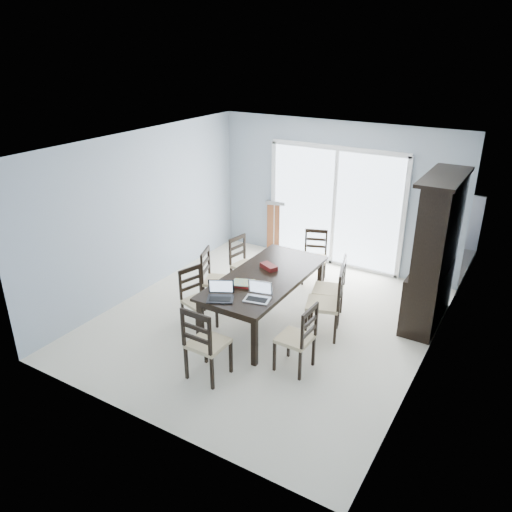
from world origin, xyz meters
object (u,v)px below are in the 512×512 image
at_px(dining_table, 265,281).
at_px(chair_end_near, 203,337).
at_px(cell_phone, 221,303).
at_px(game_box, 269,267).
at_px(chair_end_far, 315,250).
at_px(chair_right_near, 302,332).
at_px(chair_left_near, 195,292).
at_px(china_hutch, 435,254).
at_px(chair_right_far, 335,282).
at_px(laptop_dark, 220,296).
at_px(chair_left_far, 242,257).
at_px(laptop_silver, 257,296).
at_px(chair_right_mid, 331,296).
at_px(chair_left_mid, 212,273).
at_px(hot_tub, 322,217).

height_order(dining_table, chair_end_near, chair_end_near).
xyz_separation_m(cell_phone, game_box, (0.00, 1.23, 0.03)).
xyz_separation_m(chair_end_far, cell_phone, (-0.09, -2.68, 0.21)).
bearing_deg(chair_right_near, chair_left_near, 85.39).
height_order(china_hutch, chair_right_far, china_hutch).
distance_m(chair_right_near, game_box, 1.48).
bearing_deg(cell_phone, laptop_dark, 122.15).
height_order(chair_left_far, laptop_silver, chair_left_far).
relative_size(chair_right_near, chair_right_mid, 0.90).
bearing_deg(laptop_silver, chair_right_near, -22.29).
bearing_deg(chair_end_far, game_box, 66.65).
distance_m(chair_left_mid, hot_tub, 3.47).
distance_m(chair_left_mid, chair_end_far, 1.92).
xyz_separation_m(laptop_silver, hot_tub, (-0.92, 4.14, -0.30)).
height_order(dining_table, chair_right_mid, chair_right_mid).
relative_size(china_hutch, chair_left_mid, 2.04).
bearing_deg(laptop_silver, hot_tub, 89.64).
xyz_separation_m(cell_phone, hot_tub, (-0.57, 4.46, -0.25)).
distance_m(chair_left_far, hot_tub, 2.69).
xyz_separation_m(chair_left_far, hot_tub, (0.24, 2.68, -0.04)).
height_order(dining_table, chair_left_near, chair_left_near).
relative_size(laptop_dark, cell_phone, 3.86).
bearing_deg(chair_right_far, chair_left_near, 110.70).
xyz_separation_m(chair_left_near, chair_end_far, (0.83, 2.27, 0.00)).
bearing_deg(laptop_silver, game_box, 97.76).
bearing_deg(china_hutch, chair_right_near, -117.15).
bearing_deg(cell_phone, chair_right_far, 52.37).
bearing_deg(chair_left_mid, chair_right_near, 47.68).
distance_m(chair_left_near, chair_end_near, 1.31).
bearing_deg(laptop_dark, chair_left_mid, 102.21).
height_order(chair_left_far, chair_right_near, chair_right_near).
height_order(chair_left_near, chair_left_far, same).
distance_m(chair_right_mid, cell_phone, 1.54).
height_order(chair_end_near, laptop_dark, chair_end_near).
bearing_deg(chair_left_mid, chair_right_far, 89.59).
relative_size(chair_end_far, laptop_dark, 2.51).
xyz_separation_m(chair_end_far, laptop_silver, (0.25, -2.36, 0.26)).
relative_size(chair_right_near, cell_phone, 10.02).
bearing_deg(chair_left_near, laptop_dark, 80.64).
xyz_separation_m(chair_right_near, laptop_silver, (-0.70, 0.12, 0.24)).
relative_size(chair_right_far, cell_phone, 10.65).
distance_m(china_hutch, chair_left_near, 3.42).
relative_size(china_hutch, chair_right_near, 2.07).
bearing_deg(china_hutch, laptop_dark, -134.95).
bearing_deg(chair_right_far, cell_phone, 135.26).
xyz_separation_m(chair_right_far, chair_end_near, (-0.77, -2.18, 0.01)).
relative_size(chair_end_near, laptop_silver, 3.10).
relative_size(dining_table, hot_tub, 0.95).
bearing_deg(chair_left_far, chair_end_near, 31.64).
bearing_deg(laptop_silver, dining_table, 98.68).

